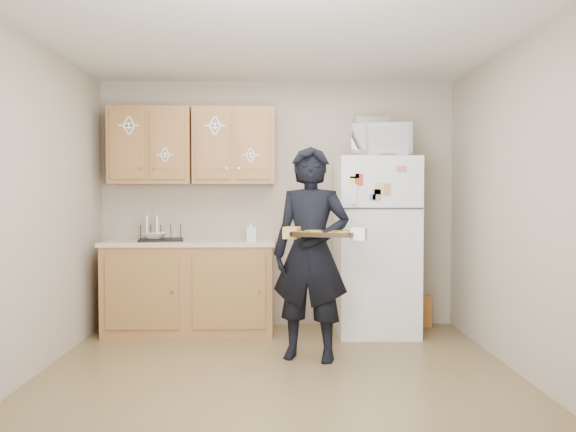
{
  "coord_description": "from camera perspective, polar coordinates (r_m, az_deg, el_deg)",
  "views": [
    {
      "loc": [
        -0.01,
        -3.98,
        1.33
      ],
      "look_at": [
        0.08,
        0.45,
        1.17
      ],
      "focal_mm": 35.0,
      "sensor_mm": 36.0,
      "label": 1
    }
  ],
  "objects": [
    {
      "name": "pizza_back_left",
      "position": [
        4.37,
        2.59,
        -1.59
      ],
      "size": [
        0.15,
        0.15,
        0.02
      ],
      "primitive_type": "cylinder",
      "color": "orange",
      "rests_on": "baking_tray"
    },
    {
      "name": "foil_pan",
      "position": [
        5.51,
        8.38,
        9.46
      ],
      "size": [
        0.33,
        0.24,
        0.07
      ],
      "primitive_type": "cube",
      "rotation": [
        0.0,
        0.0,
        0.06
      ],
      "color": "#BBBBC3",
      "rests_on": "microwave"
    },
    {
      "name": "upper_cab_right",
      "position": [
        5.63,
        -5.47,
        7.05
      ],
      "size": [
        0.8,
        0.33,
        0.75
      ],
      "primitive_type": "cube",
      "color": "brown",
      "rests_on": "wall_back"
    },
    {
      "name": "soap_bottle",
      "position": [
        5.37,
        -3.82,
        -1.5
      ],
      "size": [
        0.11,
        0.11,
        0.2
      ],
      "primitive_type": "imported",
      "rotation": [
        0.0,
        0.0,
        0.23
      ],
      "color": "white",
      "rests_on": "countertop"
    },
    {
      "name": "base_cabinet",
      "position": [
        5.6,
        -9.85,
        -7.27
      ],
      "size": [
        1.6,
        0.6,
        0.86
      ],
      "primitive_type": "cube",
      "color": "brown",
      "rests_on": "floor"
    },
    {
      "name": "countertop",
      "position": [
        5.54,
        -9.88,
        -2.67
      ],
      "size": [
        1.64,
        0.64,
        0.04
      ],
      "primitive_type": "cube",
      "color": "beige",
      "rests_on": "base_cabinet"
    },
    {
      "name": "pizza_front_left",
      "position": [
        4.22,
        2.11,
        -1.71
      ],
      "size": [
        0.15,
        0.15,
        0.02
      ],
      "primitive_type": "cylinder",
      "color": "orange",
      "rests_on": "baking_tray"
    },
    {
      "name": "ceiling",
      "position": [
        4.15,
        -1.04,
        18.42
      ],
      "size": [
        3.6,
        3.6,
        0.0
      ],
      "primitive_type": "plane",
      "color": "silver",
      "rests_on": "wall_back"
    },
    {
      "name": "person",
      "position": [
        4.57,
        2.34,
        -3.83
      ],
      "size": [
        0.72,
        0.58,
        1.73
      ],
      "primitive_type": "imported",
      "rotation": [
        0.0,
        0.0,
        -0.3
      ],
      "color": "black",
      "rests_on": "floor"
    },
    {
      "name": "wall_right",
      "position": [
        4.37,
        23.3,
        0.81
      ],
      "size": [
        0.04,
        3.6,
        2.5
      ],
      "primitive_type": "cube",
      "color": "#AA9E8A",
      "rests_on": "floor"
    },
    {
      "name": "wall_left",
      "position": [
        4.36,
        -25.39,
        0.78
      ],
      "size": [
        0.04,
        3.6,
        2.5
      ],
      "primitive_type": "cube",
      "color": "#AA9E8A",
      "rests_on": "floor"
    },
    {
      "name": "dish_rack",
      "position": [
        5.56,
        -12.79,
        -1.6
      ],
      "size": [
        0.47,
        0.38,
        0.17
      ],
      "primitive_type": "cube",
      "rotation": [
        0.0,
        0.0,
        0.18
      ],
      "color": "black",
      "rests_on": "countertop"
    },
    {
      "name": "wall_front",
      "position": [
        2.18,
        -0.96,
        -0.05
      ],
      "size": [
        3.6,
        0.04,
        2.5
      ],
      "primitive_type": "cube",
      "color": "#AA9E8A",
      "rests_on": "floor"
    },
    {
      "name": "cereal_box",
      "position": [
        5.95,
        13.4,
        -9.37
      ],
      "size": [
        0.2,
        0.07,
        0.32
      ],
      "primitive_type": "cube",
      "color": "#C79446",
      "rests_on": "floor"
    },
    {
      "name": "floor",
      "position": [
        4.19,
        -1.02,
        -16.46
      ],
      "size": [
        3.6,
        3.6,
        0.0
      ],
      "primitive_type": "plane",
      "color": "brown",
      "rests_on": "ground"
    },
    {
      "name": "bowl",
      "position": [
        5.58,
        -13.42,
        -1.94
      ],
      "size": [
        0.25,
        0.25,
        0.06
      ],
      "primitive_type": "imported",
      "rotation": [
        0.0,
        0.0,
        -0.07
      ],
      "color": "white",
      "rests_on": "dish_rack"
    },
    {
      "name": "baking_tray",
      "position": [
        4.27,
        3.75,
        -1.9
      ],
      "size": [
        0.54,
        0.46,
        0.04
      ],
      "primitive_type": "cube",
      "rotation": [
        0.0,
        0.0,
        -0.3
      ],
      "color": "black",
      "rests_on": "person"
    },
    {
      "name": "wall_back",
      "position": [
        5.78,
        -1.05,
        1.23
      ],
      "size": [
        3.6,
        0.04,
        2.5
      ],
      "primitive_type": "cube",
      "color": "#AA9E8A",
      "rests_on": "floor"
    },
    {
      "name": "microwave",
      "position": [
        5.48,
        9.53,
        7.5
      ],
      "size": [
        0.63,
        0.48,
        0.31
      ],
      "primitive_type": "imported",
      "rotation": [
        0.0,
        0.0,
        -0.19
      ],
      "color": "white",
      "rests_on": "refrigerator"
    },
    {
      "name": "pizza_back_right",
      "position": [
        4.32,
        5.35,
        -1.63
      ],
      "size": [
        0.15,
        0.15,
        0.02
      ],
      "primitive_type": "cylinder",
      "color": "orange",
      "rests_on": "baking_tray"
    },
    {
      "name": "pizza_front_right",
      "position": [
        4.17,
        4.97,
        -1.76
      ],
      "size": [
        0.15,
        0.15,
        0.02
      ],
      "primitive_type": "cylinder",
      "color": "orange",
      "rests_on": "baking_tray"
    },
    {
      "name": "refrigerator",
      "position": [
        5.51,
        8.89,
        -3.0
      ],
      "size": [
        0.75,
        0.7,
        1.7
      ],
      "primitive_type": "cube",
      "color": "white",
      "rests_on": "floor"
    },
    {
      "name": "upper_cab_left",
      "position": [
        5.75,
        -13.7,
        6.9
      ],
      "size": [
        0.8,
        0.33,
        0.75
      ],
      "primitive_type": "cube",
      "color": "brown",
      "rests_on": "wall_back"
    }
  ]
}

